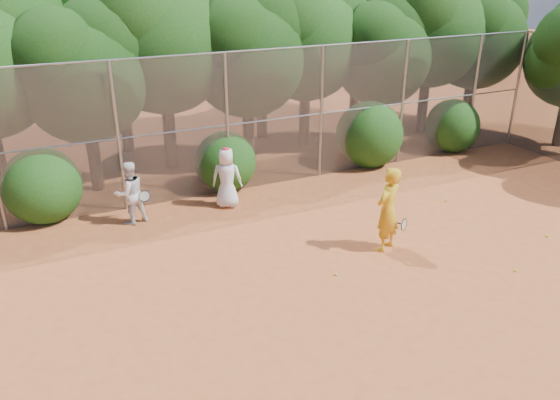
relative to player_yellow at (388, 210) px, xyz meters
name	(u,v)px	position (x,y,z in m)	size (l,w,h in m)	color
ground	(373,283)	(-1.09, -1.14, -1.01)	(80.00, 80.00, 0.00)	#A54E25
fence_back	(256,120)	(-1.21, 4.86, 1.04)	(20.05, 0.09, 4.03)	gray
tree_2	(83,67)	(-5.54, 6.69, 2.57)	(3.99, 3.47, 5.47)	black
tree_3	(162,27)	(-3.03, 7.70, 3.38)	(4.89, 4.26, 6.70)	black
tree_4	(248,47)	(-0.54, 7.09, 2.74)	(4.19, 3.64, 5.73)	black
tree_5	(307,30)	(1.97, 7.90, 3.03)	(4.51, 3.92, 6.17)	black
tree_6	(384,47)	(4.46, 6.89, 2.45)	(3.86, 3.36, 5.29)	black
tree_7	(433,18)	(6.97, 7.50, 3.27)	(4.77, 4.14, 6.53)	black
tree_8	(478,29)	(8.97, 7.19, 2.80)	(4.25, 3.70, 5.82)	black
tree_10	(115,14)	(-4.02, 9.90, 3.61)	(5.15, 4.48, 7.06)	black
tree_11	(261,24)	(0.97, 9.50, 3.15)	(4.64, 4.03, 6.35)	black
tree_12	(360,8)	(5.48, 10.10, 3.50)	(5.02, 4.37, 6.88)	black
bush_0	(42,183)	(-7.09, 5.16, -0.01)	(2.00, 2.00, 2.00)	#153F0F
bush_1	(225,159)	(-2.09, 5.16, -0.11)	(1.80, 1.80, 1.80)	#153F0F
bush_2	(369,132)	(2.91, 5.16, 0.09)	(2.20, 2.20, 2.20)	#153F0F
bush_3	(453,124)	(6.41, 5.16, -0.06)	(1.90, 1.90, 1.90)	#153F0F
player_yellow	(388,210)	(0.00, 0.00, 0.00)	(0.93, 0.76, 2.03)	gold
player_teen	(227,178)	(-2.52, 3.85, -0.17)	(0.98, 0.85, 1.71)	white
player_white	(130,193)	(-5.10, 3.93, -0.19)	(0.94, 0.85, 1.66)	white
ball_0	(392,224)	(0.88, 0.93, -0.98)	(0.07, 0.07, 0.07)	#B7DE28
ball_1	(446,200)	(3.17, 1.55, -0.98)	(0.07, 0.07, 0.07)	#B7DE28
ball_2	(516,270)	(2.00, -2.09, -0.98)	(0.07, 0.07, 0.07)	#B7DE28
ball_3	(547,236)	(3.97, -1.21, -0.98)	(0.07, 0.07, 0.07)	#B7DE28
ball_4	(336,274)	(-1.65, -0.57, -0.98)	(0.07, 0.07, 0.07)	#B7DE28
ball_5	(360,195)	(1.18, 2.90, -0.98)	(0.07, 0.07, 0.07)	#B7DE28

